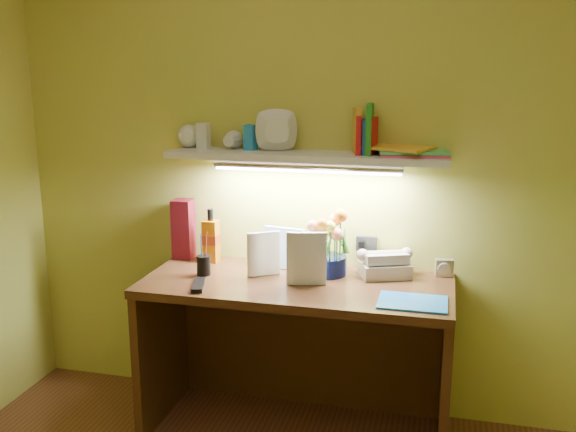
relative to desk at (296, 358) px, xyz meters
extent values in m
cube|color=#3E2611|center=(0.00, 0.00, 0.00)|extent=(1.40, 0.60, 0.75)
cube|color=silver|center=(0.65, 0.24, 0.42)|extent=(0.09, 0.06, 0.08)
cube|color=maroon|center=(-0.64, 0.23, 0.53)|extent=(0.10, 0.10, 0.30)
cylinder|color=black|center=(-0.44, -0.01, 0.45)|extent=(0.08, 0.08, 0.16)
cube|color=black|center=(-0.40, -0.18, 0.38)|extent=(0.10, 0.18, 0.02)
cube|color=blue|center=(0.53, -0.15, 0.38)|extent=(0.28, 0.21, 0.01)
imported|color=white|center=(-0.23, 0.01, 0.48)|extent=(0.15, 0.09, 0.21)
imported|color=silver|center=(-0.03, -0.05, 0.50)|extent=(0.18, 0.05, 0.24)
cube|color=silver|center=(0.00, 0.18, 0.93)|extent=(1.30, 0.25, 0.03)
imported|color=silver|center=(-0.58, 0.19, 0.98)|extent=(0.14, 0.14, 0.09)
imported|color=silver|center=(-0.37, 0.17, 0.98)|extent=(0.09, 0.09, 0.08)
imported|color=silver|center=(-0.13, 0.17, 0.96)|extent=(0.25, 0.25, 0.05)
cube|color=silver|center=(-0.51, 0.20, 1.00)|extent=(0.06, 0.05, 0.12)
cube|color=blue|center=(-0.27, 0.21, 1.00)|extent=(0.07, 0.06, 0.12)
cube|color=red|center=(0.24, 0.19, 1.03)|extent=(0.04, 0.12, 0.17)
cube|color=gold|center=(0.23, 0.21, 1.04)|extent=(0.06, 0.13, 0.21)
cube|color=#23539E|center=(0.26, 0.20, 1.02)|extent=(0.05, 0.11, 0.16)
cube|color=#238020|center=(0.29, 0.20, 1.05)|extent=(0.03, 0.15, 0.23)
cube|color=red|center=(0.30, 0.20, 1.02)|extent=(0.04, 0.12, 0.17)
cube|color=#CF4274|center=(0.49, 0.21, 0.95)|extent=(0.32, 0.25, 0.01)
cube|color=#5AC96D|center=(0.48, 0.21, 0.96)|extent=(0.33, 0.26, 0.01)
cube|color=gold|center=(0.42, 0.20, 0.97)|extent=(0.34, 0.30, 0.01)
camera|label=1|loc=(0.63, -2.69, 1.32)|focal=40.00mm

